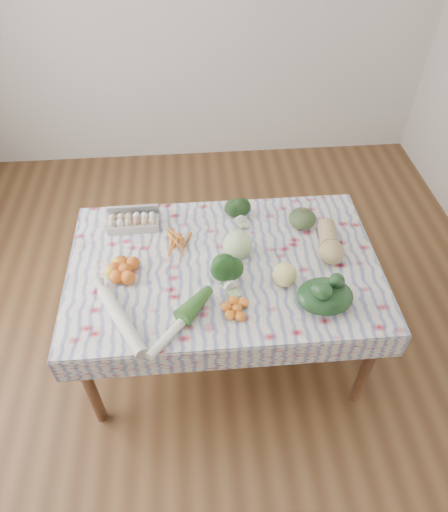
{
  "coord_description": "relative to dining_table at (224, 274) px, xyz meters",
  "views": [
    {
      "loc": [
        -0.14,
        -1.66,
        2.53
      ],
      "look_at": [
        0.0,
        0.0,
        0.82
      ],
      "focal_mm": 32.0,
      "sensor_mm": 36.0,
      "label": 1
    }
  ],
  "objects": [
    {
      "name": "orange_cluster",
      "position": [
        -0.52,
        -0.04,
        0.12
      ],
      "size": [
        0.27,
        0.27,
        0.08
      ],
      "primitive_type": "cube",
      "rotation": [
        0.0,
        0.0,
        -0.18
      ],
      "color": "orange",
      "rests_on": "tablecloth"
    },
    {
      "name": "cabbage",
      "position": [
        0.08,
        0.06,
        0.16
      ],
      "size": [
        0.17,
        0.17,
        0.16
      ],
      "primitive_type": "sphere",
      "rotation": [
        0.0,
        0.0,
        0.1
      ],
      "color": "#B9DB94",
      "rests_on": "tablecloth"
    },
    {
      "name": "tablecloth",
      "position": [
        0.0,
        0.0,
        0.08
      ],
      "size": [
        1.66,
        1.06,
        0.01
      ],
      "primitive_type": "cube",
      "color": "silver",
      "rests_on": "dining_table"
    },
    {
      "name": "broccoli",
      "position": [
        -0.0,
        -0.15,
        0.14
      ],
      "size": [
        0.21,
        0.21,
        0.12
      ],
      "primitive_type": "ellipsoid",
      "rotation": [
        0.0,
        0.0,
        0.37
      ],
      "color": "#20511E",
      "rests_on": "tablecloth"
    },
    {
      "name": "egg_carton",
      "position": [
        -0.49,
        0.32,
        0.12
      ],
      "size": [
        0.29,
        0.12,
        0.08
      ],
      "primitive_type": "cube",
      "rotation": [
        0.0,
        0.0,
        0.01
      ],
      "color": "#A5A5A0",
      "rests_on": "tablecloth"
    },
    {
      "name": "daikon",
      "position": [
        -0.51,
        -0.35,
        0.12
      ],
      "size": [
        0.28,
        0.43,
        0.07
      ],
      "primitive_type": "cylinder",
      "rotation": [
        1.57,
        0.0,
        0.5
      ],
      "color": "silver",
      "rests_on": "tablecloth"
    },
    {
      "name": "carrot_bunch",
      "position": [
        -0.23,
        0.17,
        0.1
      ],
      "size": [
        0.2,
        0.18,
        0.03
      ],
      "primitive_type": "cube",
      "rotation": [
        0.0,
        0.0,
        0.05
      ],
      "color": "orange",
      "rests_on": "tablecloth"
    },
    {
      "name": "leek",
      "position": [
        -0.24,
        -0.39,
        0.11
      ],
      "size": [
        0.32,
        0.37,
        0.05
      ],
      "primitive_type": "cylinder",
      "rotation": [
        1.57,
        0.0,
        -0.7
      ],
      "color": "white",
      "rests_on": "tablecloth"
    },
    {
      "name": "spinach_bag",
      "position": [
        0.46,
        -0.31,
        0.14
      ],
      "size": [
        0.34,
        0.31,
        0.12
      ],
      "primitive_type": "ellipsoid",
      "rotation": [
        0.0,
        0.0,
        0.36
      ],
      "color": "#163318",
      "rests_on": "tablecloth"
    },
    {
      "name": "kale_bunch",
      "position": [
        0.11,
        0.35,
        0.15
      ],
      "size": [
        0.18,
        0.16,
        0.13
      ],
      "primitive_type": "ellipsoid",
      "rotation": [
        0.0,
        0.0,
        0.25
      ],
      "color": "#1D3918",
      "rests_on": "tablecloth"
    },
    {
      "name": "mandarin_cluster",
      "position": [
        0.03,
        -0.32,
        0.11
      ],
      "size": [
        0.21,
        0.21,
        0.05
      ],
      "primitive_type": "cube",
      "rotation": [
        0.0,
        0.0,
        -0.29
      ],
      "color": "orange",
      "rests_on": "tablecloth"
    },
    {
      "name": "ground",
      "position": [
        0.0,
        0.0,
        -0.68
      ],
      "size": [
        4.5,
        4.5,
        0.0
      ],
      "primitive_type": "plane",
      "color": "brown",
      "rests_on": "ground"
    },
    {
      "name": "kabocha_squash",
      "position": [
        0.47,
        0.27,
        0.14
      ],
      "size": [
        0.2,
        0.2,
        0.1
      ],
      "primitive_type": "ellipsoid",
      "rotation": [
        0.0,
        0.0,
        -0.28
      ],
      "color": "#3C522C",
      "rests_on": "tablecloth"
    },
    {
      "name": "dining_table",
      "position": [
        0.0,
        0.0,
        0.0
      ],
      "size": [
        1.6,
        1.0,
        0.75
      ],
      "color": "brown",
      "rests_on": "ground"
    },
    {
      "name": "butternut_squash",
      "position": [
        0.58,
        0.06,
        0.15
      ],
      "size": [
        0.17,
        0.3,
        0.13
      ],
      "primitive_type": "ellipsoid",
      "rotation": [
        0.0,
        0.0,
        -0.12
      ],
      "color": "tan",
      "rests_on": "tablecloth"
    },
    {
      "name": "grapefruit",
      "position": [
        0.29,
        -0.16,
        0.15
      ],
      "size": [
        0.15,
        0.15,
        0.12
      ],
      "primitive_type": "sphere",
      "rotation": [
        0.0,
        0.0,
        -0.26
      ],
      "color": "#F1E77F",
      "rests_on": "tablecloth"
    }
  ]
}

